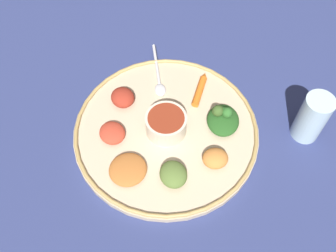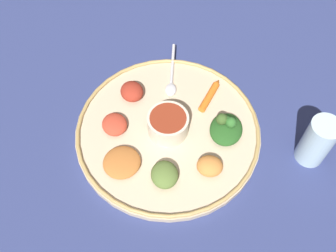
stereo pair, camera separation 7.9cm
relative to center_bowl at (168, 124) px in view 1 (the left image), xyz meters
The scene contains 13 objects.
ground_plane 0.04m from the center_bowl, ahead, with size 2.40×2.40×0.00m, color navy.
platter 0.03m from the center_bowl, ahead, with size 0.38×0.38×0.01m, color #C6B293.
platter_rim 0.02m from the center_bowl, ahead, with size 0.38×0.38×0.01m, color tan.
center_bowl is the anchor object (origin of this frame).
spoon 0.13m from the center_bowl, 83.12° to the right, with size 0.03×0.15×0.01m.
greens_pile 0.12m from the center_bowl, behind, with size 0.08×0.09×0.04m.
carrot_near_spoon 0.12m from the center_bowl, 127.09° to the right, with size 0.04×0.09×0.02m.
mound_berbere_red 0.11m from the center_bowl, ahead, with size 0.06×0.05×0.02m, color #B73D28.
mound_squash 0.12m from the center_bowl, 141.88° to the left, with size 0.05×0.04×0.03m, color #C67A38.
mound_collards 0.11m from the center_bowl, 96.88° to the left, with size 0.06×0.05×0.03m, color #567033.
mound_beet 0.12m from the center_bowl, 38.12° to the right, with size 0.05×0.05×0.03m, color maroon.
mound_chickpea 0.12m from the center_bowl, 51.88° to the left, with size 0.07×0.07×0.02m, color #B2662D.
drinking_glass 0.29m from the center_bowl, behind, with size 0.06×0.06×0.11m.
Camera 1 is at (0.00, 0.42, 0.70)m, focal length 41.64 mm.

